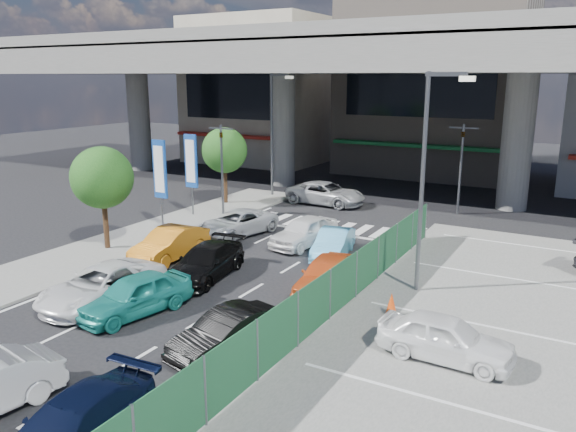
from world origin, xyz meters
The scene contains 28 objects.
ground centered at (0.00, 0.00, 0.00)m, with size 120.00×120.00×0.00m, color black.
parking_lot centered at (11.00, 2.00, 0.03)m, with size 12.00×28.00×0.06m, color #61615E.
sidewalk_left centered at (-7.00, 4.00, 0.06)m, with size 4.00×30.00×0.12m, color #61615E.
fence_run centered at (5.30, 1.00, 0.90)m, with size 0.16×22.00×1.80m, color #1B4F2D, non-canonical shape.
expressway centered at (0.00, 22.00, 8.76)m, with size 64.00×14.00×10.75m.
building_west centered at (-16.00, 31.97, 6.49)m, with size 12.00×10.90×13.00m.
building_center centered at (0.00, 32.97, 7.49)m, with size 14.00×10.90×15.00m.
traffic_light_left centered at (-6.20, 12.00, 3.94)m, with size 1.60×1.24×5.20m.
traffic_light_right centered at (5.50, 19.00, 3.94)m, with size 1.60×1.24×5.20m.
street_lamp_right centered at (7.17, 6.00, 4.77)m, with size 1.65×0.22×8.00m.
street_lamp_left centered at (-6.33, 18.00, 4.77)m, with size 1.65×0.22×8.00m.
signboard_near centered at (-7.20, 7.99, 3.06)m, with size 0.80×0.14×4.70m.
signboard_far centered at (-7.60, 10.99, 3.06)m, with size 0.80×0.14×4.70m.
tree_near centered at (-7.00, 4.00, 3.39)m, with size 2.80×2.80×4.80m.
tree_far centered at (-7.80, 14.50, 3.39)m, with size 2.80×2.80×4.80m.
minivan_navy_back centered at (3.43, -6.73, 0.62)m, with size 1.74×4.29×1.25m, color black.
sedan_white_mid_left centered at (-2.35, -0.58, 0.67)m, with size 2.22×4.81×1.34m, color white.
taxi_teal_mid centered at (-0.66, -0.71, 0.69)m, with size 1.63×4.05×1.38m, color teal.
hatch_black_mid_right centered at (3.66, -1.39, 0.63)m, with size 1.32×3.80×1.25m, color black.
taxi_orange_left centered at (-3.57, 4.40, 0.69)m, with size 1.46×4.19×1.38m, color #C37015.
sedan_black_mid centered at (-0.76, 3.29, 0.65)m, with size 1.81×4.45×1.29m, color black.
taxi_orange_right centered at (4.07, 4.30, 0.67)m, with size 1.59×3.95×1.34m, color #E25A20.
wagon_silver_front_left centered at (-3.21, 9.03, 0.62)m, with size 2.07×4.48×1.25m, color silver.
sedan_white_front_mid centered at (0.60, 9.12, 0.69)m, with size 1.63×4.05×1.38m, color white.
kei_truck_front_right centered at (2.54, 8.23, 0.61)m, with size 1.29×3.71×1.22m, color #57B3E4.
crossing_wagon_silver centered at (-2.32, 17.57, 0.69)m, with size 2.30×5.00×1.39m, color #A4A6AB.
parked_sedan_white centered at (9.27, 1.20, 0.71)m, with size 1.53×3.80×1.30m, color white.
traffic_cone centered at (6.95, 3.35, 0.45)m, with size 0.40×0.40×0.78m, color #DE420C.
Camera 1 is at (12.51, -13.54, 7.84)m, focal length 35.00 mm.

